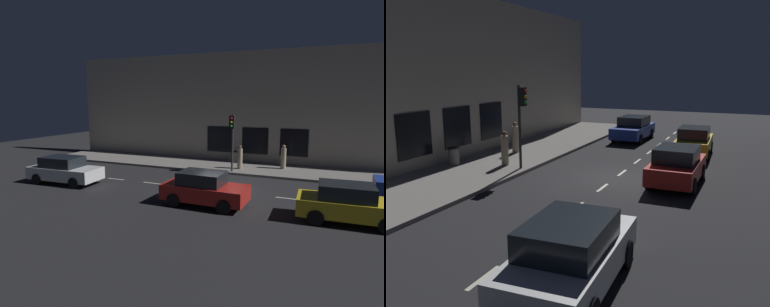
# 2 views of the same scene
# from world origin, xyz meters

# --- Properties ---
(ground_plane) EXTENTS (60.00, 60.00, 0.00)m
(ground_plane) POSITION_xyz_m (0.00, 0.00, 0.00)
(ground_plane) COLOR #232326
(sidewalk) EXTENTS (4.50, 32.00, 0.15)m
(sidewalk) POSITION_xyz_m (6.25, 0.00, 0.07)
(sidewalk) COLOR gray
(sidewalk) RESTS_ON ground
(building_facade) EXTENTS (0.65, 32.00, 8.52)m
(building_facade) POSITION_xyz_m (8.80, -0.00, 4.25)
(building_facade) COLOR #B2A893
(building_facade) RESTS_ON ground
(lane_centre_line) EXTENTS (0.12, 27.20, 0.01)m
(lane_centre_line) POSITION_xyz_m (0.00, -1.00, 0.00)
(lane_centre_line) COLOR beige
(lane_centre_line) RESTS_ON ground
(traffic_light) EXTENTS (0.47, 0.32, 3.82)m
(traffic_light) POSITION_xyz_m (4.29, 0.61, 2.85)
(traffic_light) COLOR #2D2D30
(traffic_light) RESTS_ON sidewalk
(parked_car_0) EXTENTS (1.94, 4.05, 1.58)m
(parked_car_0) POSITION_xyz_m (-2.43, -6.22, 0.79)
(parked_car_0) COLOR gold
(parked_car_0) RESTS_ON ground
(parked_car_2) EXTENTS (2.08, 4.32, 1.58)m
(parked_car_2) POSITION_xyz_m (-2.00, 8.96, 0.79)
(parked_car_2) COLOR silver
(parked_car_2) RESTS_ON ground
(parked_car_3) EXTENTS (1.95, 3.94, 1.58)m
(parked_car_3) POSITION_xyz_m (-2.60, -0.11, 0.79)
(parked_car_3) COLOR red
(parked_car_3) RESTS_ON ground
(pedestrian_0) EXTENTS (0.43, 0.43, 1.68)m
(pedestrian_0) POSITION_xyz_m (6.61, -2.43, 0.93)
(pedestrian_0) COLOR gray
(pedestrian_0) RESTS_ON sidewalk
(pedestrian_1) EXTENTS (0.47, 0.47, 1.64)m
(pedestrian_1) POSITION_xyz_m (5.44, 0.34, 0.91)
(pedestrian_1) COLOR gray
(pedestrian_1) RESTS_ON sidewalk
(trash_bin) EXTENTS (0.53, 0.53, 0.84)m
(trash_bin) POSITION_xyz_m (7.70, 1.31, 0.58)
(trash_bin) COLOR slate
(trash_bin) RESTS_ON sidewalk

